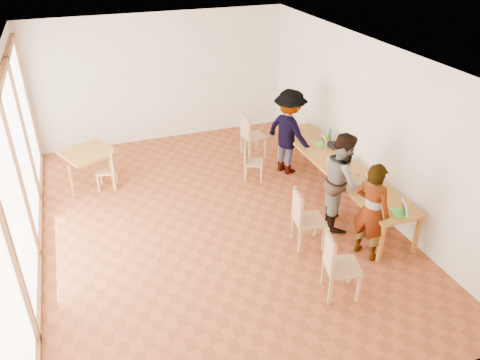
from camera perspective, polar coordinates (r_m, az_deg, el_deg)
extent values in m
plane|color=#9D4826|center=(8.50, -3.28, -5.15)|extent=(8.00, 8.00, 0.00)
cube|color=white|center=(11.40, -9.55, 12.11)|extent=(6.00, 0.10, 3.00)
cube|color=white|center=(4.71, 11.21, -16.07)|extent=(6.00, 0.10, 3.00)
cube|color=white|center=(8.98, 15.18, 6.70)|extent=(0.10, 8.00, 3.00)
cube|color=white|center=(7.58, -25.55, 0.36)|extent=(0.10, 8.00, 3.00)
cube|color=white|center=(7.23, -3.98, 14.97)|extent=(6.00, 8.00, 0.04)
cube|color=#A66C24|center=(9.03, 11.97, 1.78)|extent=(0.80, 4.00, 0.05)
cube|color=#A66C24|center=(7.71, 16.82, -7.44)|extent=(0.06, 0.06, 0.70)
cube|color=#A66C24|center=(10.57, 4.84, 4.31)|extent=(0.06, 0.06, 0.70)
cube|color=#A66C24|center=(8.09, 20.76, -6.27)|extent=(0.06, 0.06, 0.70)
cube|color=#A66C24|center=(10.85, 8.13, 4.80)|extent=(0.06, 0.06, 0.70)
cube|color=#A66C24|center=(9.80, -18.11, 3.19)|extent=(0.90, 0.90, 0.05)
cube|color=#A66C24|center=(9.62, -19.89, -0.16)|extent=(0.05, 0.05, 0.70)
cube|color=#A66C24|center=(10.32, -20.08, 1.86)|extent=(0.05, 0.05, 0.70)
cube|color=#A66C24|center=(9.62, -15.31, 0.62)|extent=(0.05, 0.05, 0.70)
cube|color=#A66C24|center=(10.31, -15.80, 2.58)|extent=(0.05, 0.05, 0.70)
cube|color=tan|center=(6.90, 12.39, -10.30)|extent=(0.58, 0.58, 0.05)
cube|color=tan|center=(6.68, 10.86, -8.68)|extent=(0.17, 0.47, 0.50)
cube|color=tan|center=(7.77, 8.44, -4.85)|extent=(0.54, 0.54, 0.04)
cube|color=tan|center=(7.56, 7.05, -3.35)|extent=(0.12, 0.47, 0.49)
cube|color=tan|center=(9.67, 1.65, 2.17)|extent=(0.50, 0.50, 0.04)
cube|color=tan|center=(9.58, 0.63, 3.36)|extent=(0.19, 0.36, 0.40)
cube|color=tan|center=(10.67, 1.68, 5.41)|extent=(0.51, 0.51, 0.04)
cube|color=tan|center=(10.47, 0.68, 6.52)|extent=(0.10, 0.47, 0.49)
cube|color=tan|center=(9.73, -16.00, 1.09)|extent=(0.45, 0.45, 0.04)
cube|color=tan|center=(9.61, -15.19, 2.27)|extent=(0.12, 0.37, 0.39)
imported|color=gray|center=(7.55, 15.72, -3.69)|extent=(0.61, 0.72, 1.66)
imported|color=gray|center=(8.21, 12.33, -0.03)|extent=(0.92, 1.03, 1.74)
imported|color=gray|center=(9.82, 6.00, 5.84)|extent=(1.06, 1.34, 1.82)
cube|color=#4ED131|center=(7.76, 18.68, -3.83)|extent=(0.27, 0.31, 0.03)
cube|color=white|center=(7.74, 19.44, -3.25)|extent=(0.16, 0.25, 0.21)
cube|color=#4ED131|center=(8.36, 14.71, -0.65)|extent=(0.23, 0.27, 0.02)
cube|color=white|center=(8.34, 15.31, -0.14)|extent=(0.13, 0.22, 0.19)
cube|color=#4ED131|center=(9.70, 9.73, 4.28)|extent=(0.19, 0.25, 0.02)
cube|color=white|center=(9.70, 10.22, 4.76)|extent=(0.10, 0.22, 0.19)
imported|color=yellow|center=(9.81, 10.44, 4.79)|extent=(0.17, 0.17, 0.11)
cylinder|color=#157635|center=(9.83, 10.91, 5.33)|extent=(0.07, 0.07, 0.28)
cylinder|color=silver|center=(9.19, 13.59, 2.60)|extent=(0.07, 0.07, 0.09)
cylinder|color=white|center=(9.44, 12.51, 3.38)|extent=(0.08, 0.08, 0.06)
cube|color=#C53A53|center=(8.72, 14.10, 0.72)|extent=(0.05, 0.10, 0.01)
cube|color=black|center=(9.63, 11.40, 4.13)|extent=(0.16, 0.26, 0.09)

